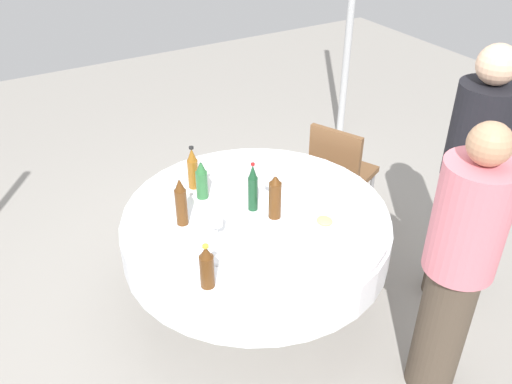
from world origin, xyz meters
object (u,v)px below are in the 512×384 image
Objects in this scene: bottle_amber_right at (193,169)px; bottle_brown_front at (275,197)px; bottle_brown_north at (207,267)px; bottle_dark_green_outer at (253,188)px; plate_inner at (325,223)px; person_right at (457,267)px; chair_south at (340,169)px; wine_glass_near at (217,222)px; dining_table at (256,232)px; wine_glass_outer at (270,180)px; plate_east at (264,246)px; bottle_brown_near at (181,202)px; person_north at (469,178)px; bottle_green_south at (202,180)px.

bottle_brown_front is (0.52, 0.27, 0.00)m from bottle_amber_right.
bottle_dark_green_outer is at bearing 131.28° from bottle_brown_north.
bottle_dark_green_outer reaches higher than bottle_amber_right.
person_right is (0.70, 0.26, 0.09)m from plate_inner.
wine_glass_near is at bearing -91.52° from chair_south.
bottle_brown_front reaches higher than dining_table.
bottle_amber_right reaches higher than wine_glass_near.
plate_east is (0.41, -0.28, -0.10)m from wine_glass_outer.
wine_glass_outer is at bearing 145.39° from plate_east.
bottle_brown_near is at bearing -100.51° from bottle_dark_green_outer.
person_north is (0.22, 1.27, 0.14)m from plate_east.
bottle_dark_green_outer is at bearing -65.64° from wine_glass_outer.
plate_east is (-0.00, -0.40, -0.00)m from plate_inner.
chair_south is at bearing 136.51° from plate_inner.
bottle_dark_green_outer is 1.18× the size of bottle_green_south.
bottle_green_south reaches higher than bottle_brown_north.
bottle_brown_front reaches higher than wine_glass_outer.
plate_inner is at bearing 38.59° from bottle_dark_green_outer.
bottle_brown_near is at bearing -87.63° from person_north.
chair_south is (-0.86, 1.49, -0.34)m from bottle_brown_north.
bottle_brown_north is 0.69m from bottle_dark_green_outer.
wine_glass_outer is 1.17m from person_north.
chair_south is at bearing 112.48° from bottle_dark_green_outer.
bottle_brown_near is (0.32, -0.22, 0.01)m from bottle_amber_right.
person_right is at bearing 43.17° from plate_east.
bottle_brown_north is 0.42m from plate_east.
wine_glass_near is 0.61m from plate_inner.
bottle_dark_green_outer is (0.08, 0.42, 0.00)m from bottle_brown_near.
wine_glass_near is (0.40, -0.10, -0.02)m from bottle_green_south.
bottle_brown_near is 0.52m from plate_east.
bottle_dark_green_outer is 0.18× the size of person_north.
bottle_amber_right is at bearing 178.99° from bottle_green_south.
plate_inner reaches higher than dining_table.
chair_south is at bearing 112.71° from wine_glass_near.
wine_glass_outer is at bearing 61.27° from bottle_green_south.
wine_glass_outer is (-0.11, 0.16, 0.26)m from dining_table.
bottle_green_south reaches higher than wine_glass_outer.
person_right is at bearing -41.07° from chair_south.
bottle_dark_green_outer is at bearing 79.49° from bottle_brown_near.
bottle_dark_green_outer is 1.17m from person_right.
bottle_amber_right is 1.22m from chair_south.
dining_table is 1.07m from chair_south.
bottle_brown_near reaches higher than wine_glass_near.
person_north reaches higher than bottle_brown_near.
person_north is at bearing 63.97° from bottle_dark_green_outer.
bottle_brown_north is at bearing -23.78° from bottle_green_south.
bottle_brown_near is at bearing -101.04° from chair_south.
bottle_brown_north is at bearing -20.62° from bottle_amber_right.
plate_inner is (0.41, 0.11, -0.10)m from wine_glass_outer.
bottle_brown_front is 0.22m from wine_glass_outer.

